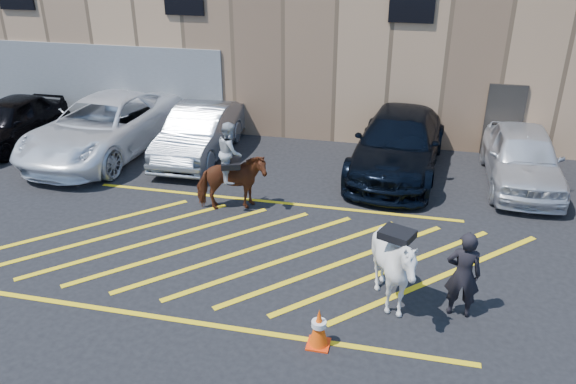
% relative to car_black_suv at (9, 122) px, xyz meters
% --- Properties ---
extents(ground, '(90.00, 90.00, 0.00)m').
position_rel_car_black_suv_xyz_m(ground, '(9.20, -4.46, -0.76)').
color(ground, black).
rests_on(ground, ground).
extents(car_black_suv, '(1.80, 4.44, 1.51)m').
position_rel_car_black_suv_xyz_m(car_black_suv, '(0.00, 0.00, 0.00)').
color(car_black_suv, black).
rests_on(car_black_suv, ground).
extents(car_white_pickup, '(3.29, 6.37, 1.72)m').
position_rel_car_black_suv_xyz_m(car_white_pickup, '(3.36, -0.02, 0.10)').
color(car_white_pickup, white).
rests_on(car_white_pickup, ground).
extents(car_silver_sedan, '(1.70, 4.62, 1.51)m').
position_rel_car_black_suv_xyz_m(car_silver_sedan, '(6.29, 0.40, 0.00)').
color(car_silver_sedan, gray).
rests_on(car_silver_sedan, ground).
extents(car_blue_suv, '(2.83, 5.87, 1.65)m').
position_rel_car_black_suv_xyz_m(car_blue_suv, '(12.20, 0.59, 0.07)').
color(car_blue_suv, black).
rests_on(car_blue_suv, ground).
extents(car_white_suv, '(1.84, 4.57, 1.56)m').
position_rel_car_black_suv_xyz_m(car_white_suv, '(15.51, 0.38, 0.02)').
color(car_white_suv, silver).
rests_on(car_white_suv, ground).
extents(handler, '(0.63, 0.42, 1.68)m').
position_rel_car_black_suv_xyz_m(handler, '(13.63, -5.94, 0.09)').
color(handler, black).
rests_on(handler, ground).
extents(warehouse, '(32.42, 10.20, 7.30)m').
position_rel_car_black_suv_xyz_m(warehouse, '(9.19, 7.53, 2.90)').
color(warehouse, tan).
rests_on(warehouse, ground).
extents(hatching_zone, '(12.60, 5.12, 0.01)m').
position_rel_car_black_suv_xyz_m(hatching_zone, '(9.20, -4.76, -0.75)').
color(hatching_zone, yellow).
rests_on(hatching_zone, ground).
extents(mounted_bay, '(1.87, 1.30, 2.25)m').
position_rel_car_black_suv_xyz_m(mounted_bay, '(8.35, -2.85, 0.16)').
color(mounted_bay, '#5D2616').
rests_on(mounted_bay, ground).
extents(saddled_white, '(1.90, 1.99, 1.74)m').
position_rel_car_black_suv_xyz_m(saddled_white, '(12.43, -6.03, 0.12)').
color(saddled_white, silver).
rests_on(saddled_white, ground).
extents(traffic_cone, '(0.38, 0.38, 0.73)m').
position_rel_car_black_suv_xyz_m(traffic_cone, '(11.31, -7.34, -0.39)').
color(traffic_cone, '#FF350A').
rests_on(traffic_cone, ground).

